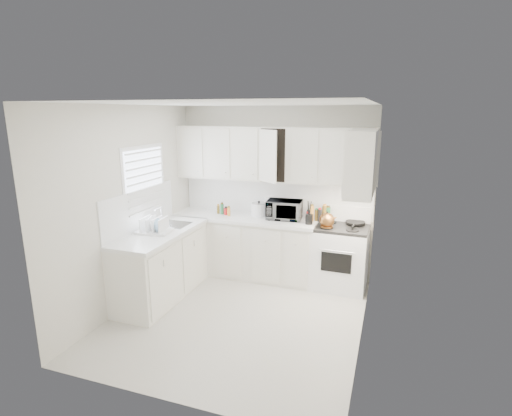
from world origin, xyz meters
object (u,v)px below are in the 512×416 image
at_px(tea_kettle, 327,219).
at_px(microwave, 284,208).
at_px(stove, 340,249).
at_px(utensil_crock, 309,212).
at_px(rice_cooker, 259,208).
at_px(dish_rack, 154,224).

distance_m(tea_kettle, microwave, 0.70).
height_order(stove, utensil_crock, utensil_crock).
distance_m(rice_cooker, dish_rack, 1.65).
bearing_deg(microwave, utensil_crock, -26.62).
height_order(utensil_crock, dish_rack, utensil_crock).
xyz_separation_m(rice_cooker, utensil_crock, (0.82, -0.21, 0.06)).
xyz_separation_m(stove, utensil_crock, (-0.44, -0.12, 0.53)).
bearing_deg(stove, rice_cooker, 177.15).
xyz_separation_m(microwave, utensil_crock, (0.41, -0.16, 0.00)).
bearing_deg(stove, utensil_crock, -164.06).
height_order(tea_kettle, microwave, microwave).
bearing_deg(utensil_crock, rice_cooker, 165.92).
bearing_deg(dish_rack, rice_cooker, 43.89).
relative_size(stove, utensil_crock, 3.42).
relative_size(rice_cooker, dish_rack, 0.54).
height_order(stove, dish_rack, dish_rack).
relative_size(microwave, utensil_crock, 1.47).
height_order(stove, rice_cooker, same).
height_order(stove, tea_kettle, stove).
relative_size(microwave, rice_cooker, 2.17).
bearing_deg(tea_kettle, stove, 53.06).
xyz_separation_m(stove, microwave, (-0.85, 0.04, 0.53)).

